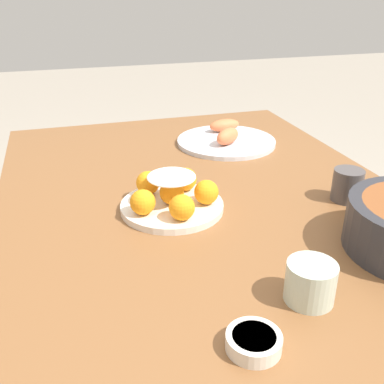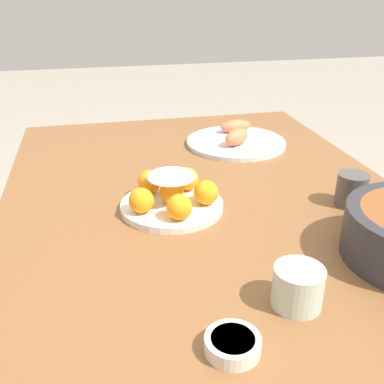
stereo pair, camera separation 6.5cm
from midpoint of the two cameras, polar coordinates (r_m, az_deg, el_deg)
name	(u,v)px [view 1 (the left image)]	position (r m, az deg, el deg)	size (l,w,h in m)	color
dining_table	(211,234)	(1.11, 0.73, -5.32)	(1.49, 0.99, 0.71)	brown
cake_plate	(172,196)	(1.04, -4.31, -0.58)	(0.24, 0.24, 0.09)	silver
sauce_bowl	(254,341)	(0.69, 5.03, -18.43)	(0.08, 0.08, 0.02)	silver
seafood_platter	(226,139)	(1.48, 3.10, 6.74)	(0.32, 0.32, 0.07)	silver
cup_near	(310,282)	(0.77, 12.45, -11.18)	(0.08, 0.08, 0.07)	beige
cup_far	(347,185)	(1.13, 17.59, 0.82)	(0.07, 0.07, 0.08)	#4C4747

